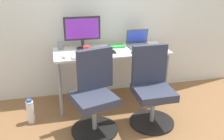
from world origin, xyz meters
TOP-DOWN VIEW (x-y plane):
  - ground_plane at (0.00, 0.00)m, footprint 5.28×5.28m
  - back_wall at (0.00, 0.38)m, footprint 4.40×0.04m
  - desk at (0.00, 0.00)m, footprint 1.51×0.60m
  - office_chair_left at (-0.34, -0.61)m, footprint 0.54×0.54m
  - office_chair_right at (0.35, -0.61)m, footprint 0.54×0.54m
  - water_bottle_on_floor at (-1.08, -0.31)m, footprint 0.09×0.09m
  - desktop_monitor at (-0.35, 0.16)m, footprint 0.48×0.18m
  - open_laptop at (0.41, 0.09)m, footprint 0.31×0.26m
  - keyboard_by_monitor at (-0.37, -0.22)m, footprint 0.34×0.12m
  - keyboard_by_laptop at (0.39, -0.22)m, footprint 0.34×0.12m
  - mouse_by_monitor at (-0.10, -0.23)m, footprint 0.06×0.10m
  - mouse_by_laptop at (-0.62, -0.17)m, footprint 0.06×0.10m
  - coffee_mug at (-0.33, -0.04)m, footprint 0.08×0.08m
  - pen_cup at (-0.65, 0.18)m, footprint 0.07×0.07m
  - phone_near_laptop at (0.00, -0.09)m, footprint 0.07×0.14m
  - notebook at (0.10, 0.13)m, footprint 0.21×0.15m

SIDE VIEW (x-z plane):
  - ground_plane at x=0.00m, z-range 0.00..0.00m
  - water_bottle_on_floor at x=-1.08m, z-range -0.01..0.30m
  - office_chair_left at x=-0.34m, z-range -0.05..0.89m
  - office_chair_right at x=0.35m, z-range -0.05..0.89m
  - desk at x=0.00m, z-range 0.30..1.05m
  - phone_near_laptop at x=0.00m, z-range 0.75..0.76m
  - keyboard_by_monitor at x=-0.37m, z-range 0.75..0.77m
  - keyboard_by_laptop at x=0.39m, z-range 0.75..0.77m
  - notebook at x=0.10m, z-range 0.75..0.78m
  - mouse_by_monitor at x=-0.10m, z-range 0.75..0.78m
  - mouse_by_laptop at x=-0.62m, z-range 0.75..0.78m
  - coffee_mug at x=-0.33m, z-range 0.75..0.84m
  - pen_cup at x=-0.65m, z-range 0.75..0.86m
  - open_laptop at x=0.41m, z-range 0.70..0.92m
  - desktop_monitor at x=-0.35m, z-range 0.79..1.22m
  - back_wall at x=0.00m, z-range 0.00..2.60m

